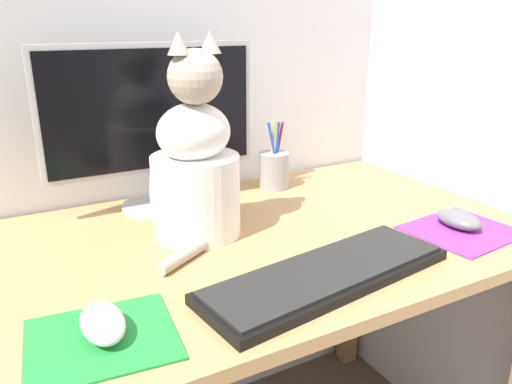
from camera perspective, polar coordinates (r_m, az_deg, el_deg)
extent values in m
cube|color=tan|center=(1.03, -3.21, -6.32)|extent=(1.28, 0.71, 0.02)
cube|color=olive|center=(1.72, 10.91, -8.94)|extent=(0.05, 0.05, 0.69)
cylinder|color=#B2B2B7|center=(1.22, -11.17, -1.52)|extent=(0.17, 0.17, 0.01)
cylinder|color=#B2B2B7|center=(1.21, -11.31, 0.52)|extent=(0.04, 0.04, 0.08)
cube|color=#B2B2B7|center=(1.16, -11.91, 9.24)|extent=(0.50, 0.02, 0.29)
cube|color=black|center=(1.15, -11.76, 9.17)|extent=(0.47, 0.00, 0.27)
cube|color=black|center=(0.88, 8.12, -9.41)|extent=(0.49, 0.22, 0.02)
cube|color=black|center=(0.88, 8.15, -8.72)|extent=(0.47, 0.20, 0.01)
cube|color=#238438|center=(0.77, -17.25, -15.75)|extent=(0.22, 0.20, 0.00)
cube|color=purple|center=(1.15, 22.44, -4.11)|extent=(0.23, 0.21, 0.00)
ellipsoid|color=white|center=(0.76, -17.14, -14.08)|extent=(0.06, 0.11, 0.04)
ellipsoid|color=slate|center=(1.16, 22.12, -2.90)|extent=(0.07, 0.11, 0.04)
cylinder|color=white|center=(1.04, -6.83, -0.40)|extent=(0.21, 0.21, 0.17)
ellipsoid|color=white|center=(1.00, -7.13, 6.78)|extent=(0.17, 0.16, 0.12)
sphere|color=#B2A393|center=(0.97, -6.96, 12.93)|extent=(0.12, 0.12, 0.11)
cone|color=#B2A393|center=(0.95, -8.86, 16.50)|extent=(0.05, 0.05, 0.04)
cone|color=#B2A393|center=(0.98, -5.44, 16.72)|extent=(0.05, 0.05, 0.04)
cylinder|color=#B2A393|center=(0.98, -6.44, -6.09)|extent=(0.21, 0.14, 0.03)
cylinder|color=#99999E|center=(1.33, 2.07, 2.47)|extent=(0.08, 0.08, 0.10)
cylinder|color=#1E47B2|center=(1.31, 2.02, 4.92)|extent=(0.03, 0.03, 0.14)
cylinder|color=red|center=(1.33, 2.58, 5.15)|extent=(0.02, 0.03, 0.14)
cylinder|color=#1E47B2|center=(1.32, 2.43, 5.03)|extent=(0.01, 0.02, 0.14)
cylinder|color=yellow|center=(1.32, 1.91, 5.04)|extent=(0.02, 0.01, 0.14)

